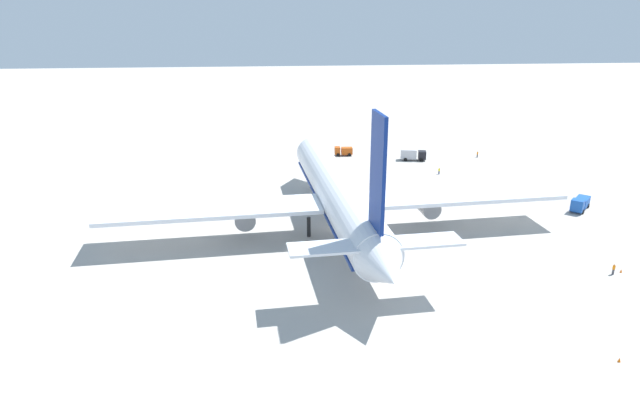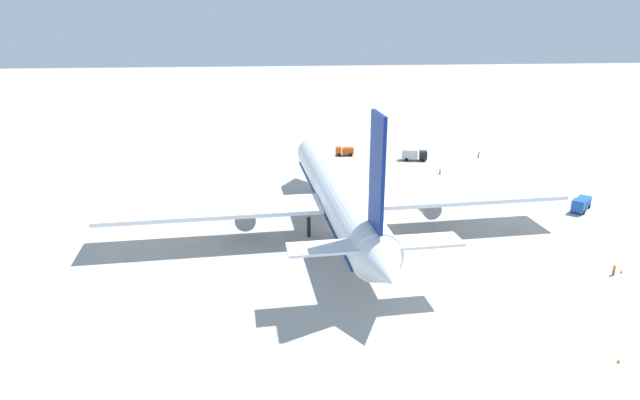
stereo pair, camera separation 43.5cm
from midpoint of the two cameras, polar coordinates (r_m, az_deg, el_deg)
name	(u,v)px [view 2 (the right image)]	position (r m, az deg, el deg)	size (l,w,h in m)	color
ground_plane	(336,228)	(101.92, 1.84, -2.97)	(600.00, 600.00, 0.00)	#ADA8A0
airliner	(338,194)	(98.29, 2.04, 0.58)	(70.46, 82.99, 26.34)	silver
service_truck_1	(414,154)	(149.22, 9.80, 4.69)	(3.61, 6.98, 2.95)	black
service_truck_2	(581,204)	(122.40, 25.62, -0.35)	(6.65, 6.38, 2.78)	#194CA5
service_truck_3	(345,151)	(152.19, 2.65, 5.13)	(2.58, 4.98, 2.43)	#BF4C14
service_van	(526,192)	(126.68, 20.72, 0.78)	(4.26, 4.76, 1.97)	white
ground_worker_1	(614,270)	(95.70, 28.37, -6.41)	(0.44, 0.44, 1.75)	#3F3F47
ground_worker_2	(479,155)	(156.05, 16.25, 4.57)	(0.45, 0.45, 1.76)	#3F3F47
ground_worker_3	(440,171)	(137.86, 12.47, 2.95)	(0.54, 0.54, 1.61)	navy
traffic_cone_0	(621,271)	(97.24, 28.98, -6.52)	(0.36, 0.36, 0.55)	orange
traffic_cone_1	(619,361)	(74.41, 28.79, -14.44)	(0.36, 0.36, 0.55)	orange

